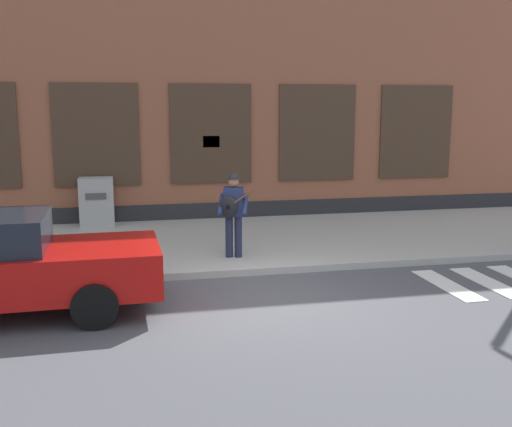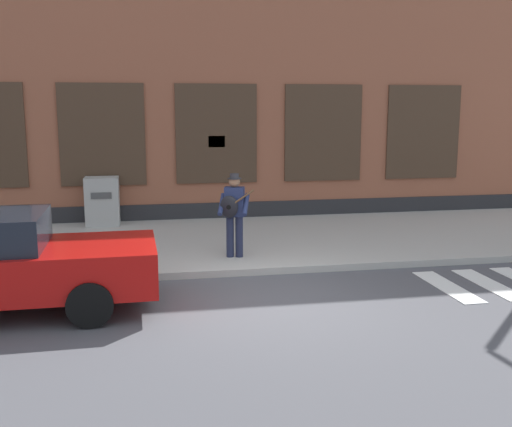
# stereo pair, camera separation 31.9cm
# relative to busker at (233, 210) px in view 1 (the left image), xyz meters

# --- Properties ---
(ground_plane) EXTENTS (160.00, 160.00, 0.00)m
(ground_plane) POSITION_rel_busker_xyz_m (0.20, -2.42, -1.08)
(ground_plane) COLOR #4C4C51
(sidewalk) EXTENTS (28.00, 5.31, 0.13)m
(sidewalk) POSITION_rel_busker_xyz_m (0.20, 1.71, -1.01)
(sidewalk) COLOR #ADAAA3
(sidewalk) RESTS_ON ground
(building_backdrop) EXTENTS (28.00, 4.06, 9.26)m
(building_backdrop) POSITION_rel_busker_xyz_m (0.20, 6.36, 3.54)
(building_backdrop) COLOR #99563D
(building_backdrop) RESTS_ON ground
(busker) EXTENTS (0.72, 0.65, 1.67)m
(busker) POSITION_rel_busker_xyz_m (0.00, 0.00, 0.00)
(busker) COLOR #1E233D
(busker) RESTS_ON sidewalk
(utility_box) EXTENTS (0.83, 0.62, 1.22)m
(utility_box) POSITION_rel_busker_xyz_m (-2.77, 3.91, -0.34)
(utility_box) COLOR #ADADA8
(utility_box) RESTS_ON sidewalk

